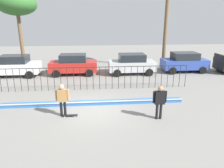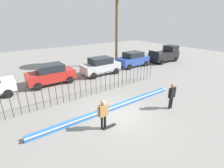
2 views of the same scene
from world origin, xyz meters
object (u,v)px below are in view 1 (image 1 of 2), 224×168
object	(u,v)px
palm_tree_short	(17,5)
parked_car_blue	(184,62)
skateboard	(70,115)
parked_car_red	(73,64)
parked_car_white	(15,66)
camera_operator	(160,99)
skateboarder	(62,97)
parked_car_silver	(132,64)

from	to	relation	value
palm_tree_short	parked_car_blue	bearing A→B (deg)	-10.08
skateboard	parked_car_red	bearing A→B (deg)	78.19
parked_car_white	parked_car_blue	world-z (taller)	same
palm_tree_short	parked_car_white	bearing A→B (deg)	-86.98
camera_operator	parked_car_white	world-z (taller)	parked_car_white
parked_car_red	palm_tree_short	bearing A→B (deg)	153.94
skateboarder	parked_car_white	size ratio (longest dim) A/B	0.41
palm_tree_short	parked_car_red	bearing A→B (deg)	-29.12
camera_operator	parked_car_blue	bearing A→B (deg)	-69.94
parked_car_red	palm_tree_short	distance (m)	8.07
camera_operator	parked_car_blue	xyz separation A→B (m)	(5.50, 9.77, -0.11)
parked_car_white	camera_operator	bearing A→B (deg)	-39.75
parked_car_silver	palm_tree_short	bearing A→B (deg)	164.77
skateboarder	parked_car_red	xyz separation A→B (m)	(-0.17, 8.84, -0.10)
skateboard	camera_operator	size ratio (longest dim) A/B	0.44
skateboarder	parked_car_red	bearing A→B (deg)	78.20
skateboarder	parked_car_white	bearing A→B (deg)	108.76
skateboard	camera_operator	distance (m)	4.81
skateboard	parked_car_white	size ratio (longest dim) A/B	0.19
skateboard	parked_car_silver	world-z (taller)	parked_car_silver
skateboarder	palm_tree_short	xyz separation A→B (m)	(-5.52, 11.82, 5.16)
skateboard	camera_operator	xyz separation A→B (m)	(4.65, -0.69, 1.02)
parked_car_red	parked_car_blue	distance (m)	10.68
skateboarder	camera_operator	xyz separation A→B (m)	(5.01, -0.80, 0.01)
skateboarder	parked_car_silver	world-z (taller)	parked_car_silver
parked_car_white	parked_car_silver	xyz separation A→B (m)	(10.61, -0.11, 0.00)
skateboard	parked_car_white	bearing A→B (deg)	107.83
skateboard	parked_car_blue	xyz separation A→B (m)	(10.16, 9.08, 0.91)
parked_car_silver	palm_tree_short	xyz separation A→B (m)	(-10.78, 3.24, 5.26)
camera_operator	parked_car_red	distance (m)	10.94
skateboard	parked_car_blue	size ratio (longest dim) A/B	0.19
skateboard	parked_car_silver	bearing A→B (deg)	45.43
camera_operator	parked_car_red	world-z (taller)	parked_car_red
skateboard	parked_car_silver	size ratio (longest dim) A/B	0.19
skateboard	parked_car_silver	xyz separation A→B (m)	(4.90, 8.69, 0.91)
skateboarder	parked_car_silver	bearing A→B (deg)	45.61
parked_car_red	parked_car_blue	bearing A→B (deg)	3.75
palm_tree_short	skateboard	bearing A→B (deg)	-63.78
parked_car_silver	parked_car_blue	distance (m)	5.27
parked_car_blue	parked_car_white	bearing A→B (deg)	176.68
skateboarder	skateboard	world-z (taller)	skateboarder
parked_car_white	parked_car_blue	xyz separation A→B (m)	(15.87, 0.28, 0.00)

